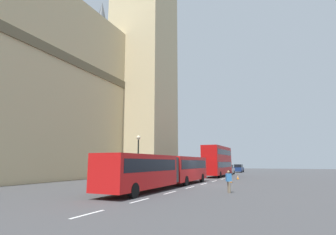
# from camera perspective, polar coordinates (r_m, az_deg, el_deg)

# --- Properties ---
(ground_plane) EXTENTS (160.00, 160.00, 0.00)m
(ground_plane) POSITION_cam_1_polar(r_m,az_deg,el_deg) (27.86, 7.03, -14.57)
(ground_plane) COLOR #424244
(lane_centre_marking) EXTENTS (29.80, 0.16, 0.01)m
(lane_centre_marking) POSITION_cam_1_polar(r_m,az_deg,el_deg) (24.98, 4.88, -15.14)
(lane_centre_marking) COLOR silver
(lane_centre_marking) RESTS_ON ground_plane
(articulated_bus) EXTENTS (18.55, 2.54, 2.90)m
(articulated_bus) POSITION_cam_1_polar(r_m,az_deg,el_deg) (24.71, -0.42, -11.18)
(articulated_bus) COLOR red
(articulated_bus) RESTS_ON ground_plane
(double_decker_bus) EXTENTS (10.98, 2.54, 4.90)m
(double_decker_bus) POSITION_cam_1_polar(r_m,az_deg,el_deg) (44.19, 10.89, -9.19)
(double_decker_bus) COLOR #B20F0F
(double_decker_bus) RESTS_ON ground_plane
(sedan_lead) EXTENTS (4.40, 1.86, 1.85)m
(sedan_lead) POSITION_cam_1_polar(r_m,az_deg,el_deg) (54.00, 13.17, -11.11)
(sedan_lead) COLOR #B7B7BC
(sedan_lead) RESTS_ON ground_plane
(sedan_trailing) EXTENTS (4.40, 1.86, 1.85)m
(sedan_trailing) POSITION_cam_1_polar(r_m,az_deg,el_deg) (64.59, 15.36, -10.78)
(sedan_trailing) COLOR navy
(sedan_trailing) RESTS_ON ground_plane
(traffic_cone_west) EXTENTS (0.36, 0.36, 0.58)m
(traffic_cone_west) POSITION_cam_1_polar(r_m,az_deg,el_deg) (31.53, 13.68, -13.29)
(traffic_cone_west) COLOR black
(traffic_cone_west) RESTS_ON ground_plane
(traffic_cone_middle) EXTENTS (0.36, 0.36, 0.58)m
(traffic_cone_middle) POSITION_cam_1_polar(r_m,az_deg,el_deg) (37.78, 15.17, -12.62)
(traffic_cone_middle) COLOR black
(traffic_cone_middle) RESTS_ON ground_plane
(street_lamp) EXTENTS (0.44, 0.44, 5.27)m
(street_lamp) POSITION_cam_1_polar(r_m,az_deg,el_deg) (28.95, -6.61, -8.34)
(street_lamp) COLOR black
(street_lamp) RESTS_ON ground_plane
(pedestrian_near_cones) EXTENTS (0.42, 0.47, 1.69)m
(pedestrian_near_cones) POSITION_cam_1_polar(r_m,az_deg,el_deg) (21.04, 13.27, -13.43)
(pedestrian_near_cones) COLOR #726651
(pedestrian_near_cones) RESTS_ON ground_plane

